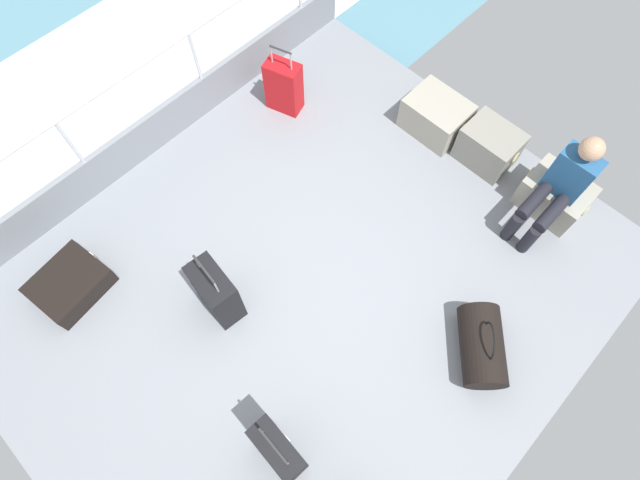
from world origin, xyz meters
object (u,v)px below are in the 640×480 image
object	(u,v)px
cargo_crate_0	(436,116)
passenger_seated	(561,186)
duffel_bag	(482,346)
suitcase_0	(70,284)
suitcase_4	(284,87)
cargo_crate_2	(554,195)
suitcase_3	(216,292)
suitcase_2	(279,450)
cargo_crate_1	(489,146)

from	to	relation	value
cargo_crate_0	passenger_seated	world-z (taller)	passenger_seated
cargo_crate_0	duffel_bag	world-z (taller)	duffel_bag
passenger_seated	suitcase_0	size ratio (longest dim) A/B	1.61
cargo_crate_0	duffel_bag	size ratio (longest dim) A/B	0.90
cargo_crate_0	suitcase_4	world-z (taller)	suitcase_4
suitcase_0	duffel_bag	world-z (taller)	duffel_bag
cargo_crate_0	cargo_crate_2	size ratio (longest dim) A/B	1.05
suitcase_3	suitcase_2	bearing A→B (deg)	-20.98
suitcase_0	suitcase_3	xyz separation A→B (m)	(1.06, 0.82, 0.20)
suitcase_4	duffel_bag	world-z (taller)	suitcase_4
cargo_crate_2	passenger_seated	bearing A→B (deg)	-90.00
suitcase_2	duffel_bag	size ratio (longest dim) A/B	1.17
cargo_crate_1	suitcase_3	bearing A→B (deg)	-104.28
suitcase_0	suitcase_4	size ratio (longest dim) A/B	0.84
suitcase_3	duffel_bag	world-z (taller)	suitcase_3
cargo_crate_1	duffel_bag	xyz separation A→B (m)	(1.13, -1.64, -0.03)
cargo_crate_1	passenger_seated	xyz separation A→B (m)	(0.76, -0.19, 0.34)
suitcase_0	suitcase_4	world-z (taller)	suitcase_4
cargo_crate_0	cargo_crate_2	distance (m)	1.38
passenger_seated	suitcase_3	xyz separation A→B (m)	(-1.49, -2.67, -0.25)
duffel_bag	suitcase_4	bearing A→B (deg)	166.81
suitcase_4	duffel_bag	size ratio (longest dim) A/B	1.11
passenger_seated	suitcase_2	xyz separation A→B (m)	(-0.25, -3.15, -0.24)
cargo_crate_0	passenger_seated	size ratio (longest dim) A/B	0.60
cargo_crate_2	suitcase_4	bearing A→B (deg)	-161.26
cargo_crate_1	suitcase_0	xyz separation A→B (m)	(-1.78, -3.68, -0.10)
cargo_crate_0	suitcase_2	distance (m)	3.47
cargo_crate_2	passenger_seated	world-z (taller)	passenger_seated
cargo_crate_1	suitcase_0	world-z (taller)	cargo_crate_1
passenger_seated	suitcase_3	distance (m)	3.07
cargo_crate_0	suitcase_0	bearing A→B (deg)	-107.92
cargo_crate_0	suitcase_4	size ratio (longest dim) A/B	0.81
cargo_crate_0	suitcase_3	distance (m)	2.81
cargo_crate_2	suitcase_0	bearing A→B (deg)	-124.78
passenger_seated	suitcase_4	world-z (taller)	passenger_seated
cargo_crate_0	duffel_bag	xyz separation A→B (m)	(1.74, -1.58, -0.01)
cargo_crate_2	cargo_crate_1	bearing A→B (deg)	179.07
suitcase_3	duffel_bag	size ratio (longest dim) A/B	1.15
suitcase_0	suitcase_4	distance (m)	2.77
cargo_crate_1	suitcase_2	world-z (taller)	suitcase_2
cargo_crate_1	cargo_crate_2	distance (m)	0.77
passenger_seated	suitcase_4	distance (m)	2.80
suitcase_3	suitcase_4	distance (m)	2.27
cargo_crate_2	suitcase_3	size ratio (longest dim) A/B	0.75
cargo_crate_0	cargo_crate_2	bearing A→B (deg)	1.83
cargo_crate_0	passenger_seated	xyz separation A→B (m)	(1.38, -0.13, 0.36)
cargo_crate_2	suitcase_4	world-z (taller)	suitcase_4
suitcase_4	suitcase_3	bearing A→B (deg)	-58.30
suitcase_2	duffel_bag	bearing A→B (deg)	70.19
suitcase_3	passenger_seated	bearing A→B (deg)	60.77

